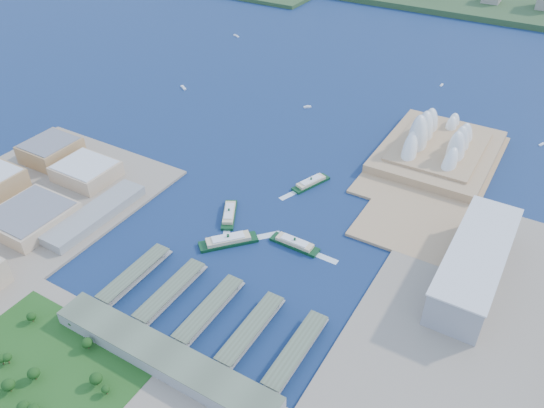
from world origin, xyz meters
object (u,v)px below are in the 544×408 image
Objects in this scene: ferry_b at (311,181)px; ferry_d at (295,242)px; toaster_building at (475,264)px; ferry_a at (229,212)px; ferry_c at (228,239)px; opera_house at (442,134)px.

ferry_b is 109.91m from ferry_d.
ferry_a is (-244.34, -32.84, -15.76)m from toaster_building.
ferry_b is at bearing 35.24° from ferry_a.
ferry_a is 0.86× the size of ferry_c.
ferry_d is (-161.42, -39.69, -15.69)m from toaster_building.
opera_house is at bearing 71.83° from ferry_b.
toaster_building is 231.17m from ferry_c.
ferry_d is at bearing -33.49° from ferry_a.
ferry_b is (47.36, 97.15, -0.05)m from ferry_a.
opera_house is 219.62m from toaster_building.
toaster_building is 207.82m from ferry_b.
toaster_building is 3.13× the size of ferry_b.
opera_house reaches higher than ferry_a.
ferry_d is (35.56, -104.00, 0.12)m from ferry_b.
toaster_building reaches higher than ferry_d.
opera_house is 3.63× the size of ferry_b.
opera_house is at bearing -15.36° from ferry_d.
opera_house reaches higher than toaster_building.
ferry_c reaches higher than ferry_b.
ferry_a is 0.98× the size of ferry_d.
ferry_c is at bearing -162.30° from toaster_building.
ferry_b is at bearing -57.58° from ferry_c.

